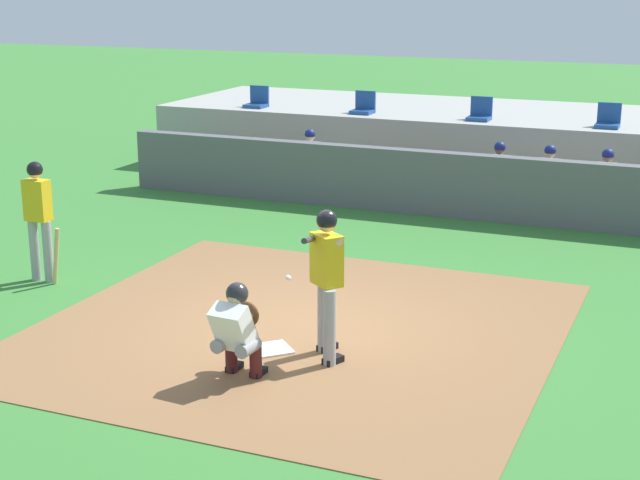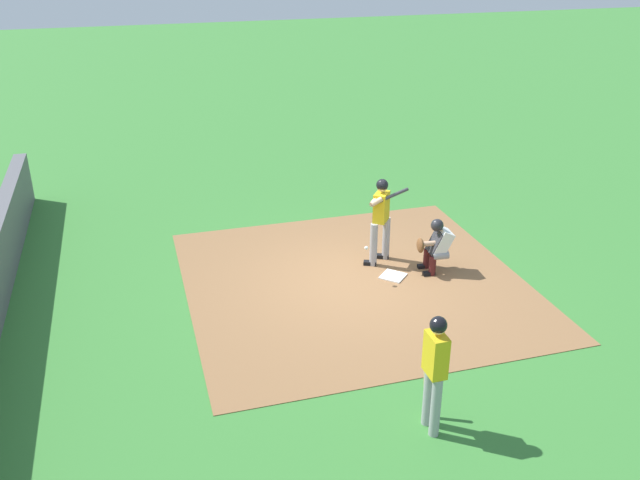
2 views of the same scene
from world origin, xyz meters
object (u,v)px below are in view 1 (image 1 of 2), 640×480
(dugout_player_2, at_px, (547,179))
(stadium_seat_2, at_px, (480,114))
(home_plate, at_px, (272,349))
(batter_at_plate, at_px, (326,275))
(dugout_player_1, at_px, (497,175))
(stadium_seat_0, at_px, (257,101))
(dugout_player_3, at_px, (605,184))
(stadium_seat_3, at_px, (608,121))
(dugout_player_0, at_px, (308,160))
(stadium_seat_1, at_px, (364,107))
(catcher_crouched, at_px, (238,327))
(on_deck_batter, at_px, (39,214))

(dugout_player_2, relative_size, stadium_seat_2, 2.71)
(home_plate, distance_m, batter_at_plate, 1.23)
(dugout_player_1, bearing_deg, stadium_seat_0, 161.45)
(dugout_player_2, bearing_deg, dugout_player_3, 0.00)
(dugout_player_3, bearing_deg, stadium_seat_0, 165.82)
(dugout_player_3, relative_size, stadium_seat_2, 2.71)
(stadium_seat_0, height_order, stadium_seat_3, same)
(batter_at_plate, height_order, dugout_player_0, batter_at_plate)
(dugout_player_1, bearing_deg, stadium_seat_1, 149.58)
(home_plate, bearing_deg, stadium_seat_2, 90.00)
(dugout_player_2, distance_m, stadium_seat_0, 7.35)
(home_plate, height_order, stadium_seat_1, stadium_seat_1)
(dugout_player_0, distance_m, dugout_player_2, 4.87)
(home_plate, bearing_deg, stadium_seat_1, 104.33)
(catcher_crouched, distance_m, stadium_seat_3, 11.39)
(dugout_player_1, distance_m, dugout_player_2, 0.94)
(home_plate, bearing_deg, dugout_player_2, 77.47)
(stadium_seat_1, bearing_deg, dugout_player_1, -30.42)
(catcher_crouched, bearing_deg, dugout_player_1, 84.57)
(catcher_crouched, distance_m, dugout_player_2, 9.19)
(dugout_player_0, height_order, dugout_player_3, same)
(catcher_crouched, xyz_separation_m, dugout_player_3, (2.84, 9.01, 0.07))
(stadium_seat_3, bearing_deg, stadium_seat_0, 180.00)
(dugout_player_0, height_order, stadium_seat_3, stadium_seat_3)
(batter_at_plate, height_order, stadium_seat_0, stadium_seat_0)
(dugout_player_2, distance_m, stadium_seat_1, 4.93)
(catcher_crouched, height_order, stadium_seat_3, stadium_seat_3)
(home_plate, height_order, dugout_player_2, dugout_player_2)
(dugout_player_3, height_order, stadium_seat_3, stadium_seat_3)
(on_deck_batter, bearing_deg, dugout_player_2, 48.88)
(dugout_player_0, height_order, stadium_seat_2, stadium_seat_2)
(home_plate, bearing_deg, stadium_seat_3, 75.67)
(dugout_player_1, relative_size, stadium_seat_0, 2.71)
(stadium_seat_0, bearing_deg, dugout_player_2, -16.19)
(stadium_seat_1, xyz_separation_m, stadium_seat_2, (2.60, 0.00, 0.00))
(stadium_seat_2, xyz_separation_m, stadium_seat_3, (2.60, 0.00, 0.00))
(batter_at_plate, distance_m, dugout_player_0, 8.94)
(batter_at_plate, xyz_separation_m, dugout_player_2, (1.12, 8.11, -0.36))
(on_deck_batter, height_order, dugout_player_2, on_deck_batter)
(dugout_player_1, height_order, dugout_player_3, same)
(on_deck_batter, distance_m, dugout_player_2, 9.26)
(dugout_player_0, relative_size, dugout_player_1, 1.00)
(on_deck_batter, xyz_separation_m, stadium_seat_1, (1.68, 9.01, 0.51))
(stadium_seat_0, distance_m, stadium_seat_2, 5.20)
(stadium_seat_3, bearing_deg, stadium_seat_1, 180.00)
(catcher_crouched, bearing_deg, stadium_seat_0, 115.24)
(dugout_player_2, xyz_separation_m, stadium_seat_1, (-4.41, 2.03, 0.86))
(dugout_player_0, distance_m, dugout_player_1, 3.93)
(stadium_seat_0, height_order, stadium_seat_1, same)
(dugout_player_0, xyz_separation_m, dugout_player_1, (3.93, 0.00, 0.00))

